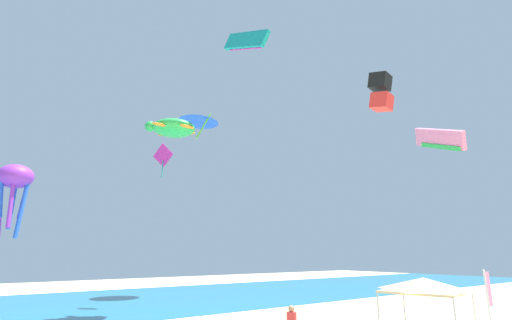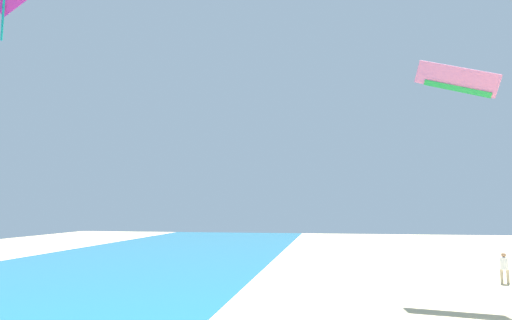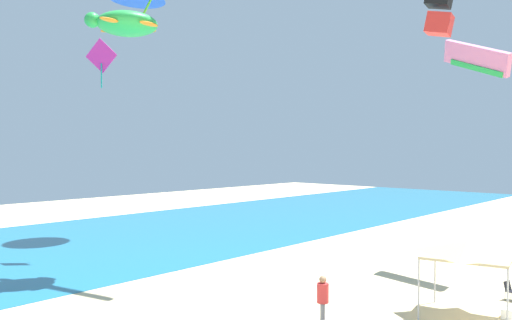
% 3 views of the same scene
% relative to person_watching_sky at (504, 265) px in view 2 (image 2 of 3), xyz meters
% --- Properties ---
extents(person_watching_sky, '(0.44, 0.46, 1.86)m').
position_rel_person_watching_sky_xyz_m(person_watching_sky, '(0.00, 0.00, 0.00)').
color(person_watching_sky, '#C6B28C').
rests_on(person_watching_sky, ground).
extents(kite_parafoil_pink, '(2.11, 4.18, 2.69)m').
position_rel_person_watching_sky_xyz_m(kite_parafoil_pink, '(-4.19, 3.36, 10.57)').
color(kite_parafoil_pink, pink).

